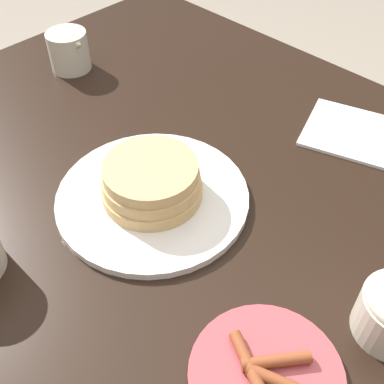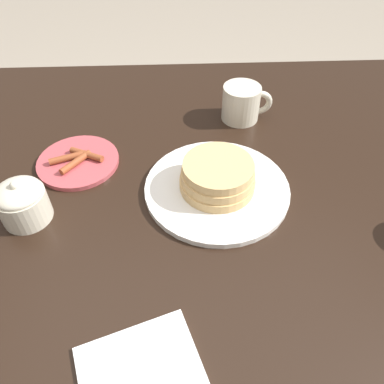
{
  "view_description": "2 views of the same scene",
  "coord_description": "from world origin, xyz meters",
  "px_view_note": "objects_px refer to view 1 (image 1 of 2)",
  "views": [
    {
      "loc": [
        -0.33,
        0.3,
        1.27
      ],
      "look_at": [
        0.0,
        -0.04,
        0.78
      ],
      "focal_mm": 45.0,
      "sensor_mm": 36.0,
      "label": 1
    },
    {
      "loc": [
        -0.02,
        -0.53,
        1.28
      ],
      "look_at": [
        0.0,
        -0.04,
        0.78
      ],
      "focal_mm": 35.0,
      "sensor_mm": 36.0,
      "label": 2
    }
  ],
  "objects_px": {
    "napkin": "(353,133)",
    "side_plate_bacon": "(266,375)",
    "pancake_plate": "(152,189)",
    "creamer_pitcher": "(69,50)"
  },
  "relations": [
    {
      "from": "pancake_plate",
      "to": "napkin",
      "type": "relative_size",
      "value": 1.45
    },
    {
      "from": "napkin",
      "to": "side_plate_bacon",
      "type": "bearing_deg",
      "value": 109.62
    },
    {
      "from": "pancake_plate",
      "to": "napkin",
      "type": "distance_m",
      "value": 0.37
    },
    {
      "from": "creamer_pitcher",
      "to": "napkin",
      "type": "relative_size",
      "value": 0.58
    },
    {
      "from": "side_plate_bacon",
      "to": "creamer_pitcher",
      "type": "bearing_deg",
      "value": -18.71
    },
    {
      "from": "pancake_plate",
      "to": "creamer_pitcher",
      "type": "height_order",
      "value": "creamer_pitcher"
    },
    {
      "from": "creamer_pitcher",
      "to": "napkin",
      "type": "distance_m",
      "value": 0.56
    },
    {
      "from": "pancake_plate",
      "to": "napkin",
      "type": "bearing_deg",
      "value": -110.75
    },
    {
      "from": "side_plate_bacon",
      "to": "creamer_pitcher",
      "type": "distance_m",
      "value": 0.71
    },
    {
      "from": "pancake_plate",
      "to": "side_plate_bacon",
      "type": "height_order",
      "value": "pancake_plate"
    }
  ]
}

